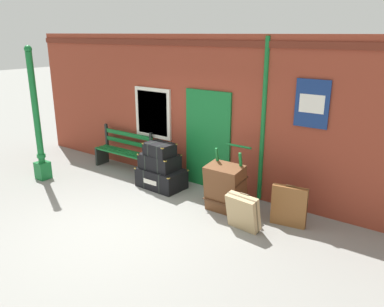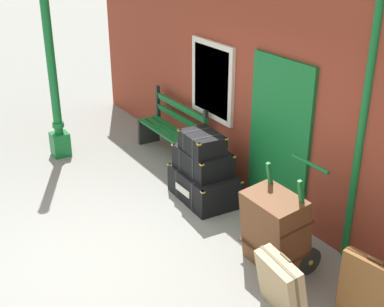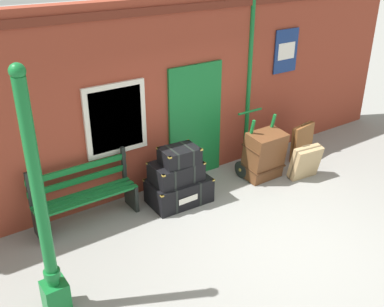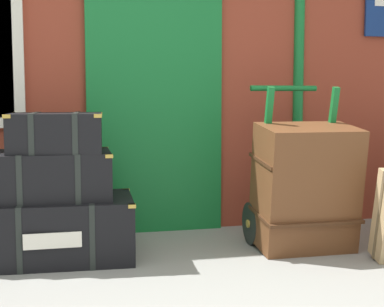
# 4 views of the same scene
# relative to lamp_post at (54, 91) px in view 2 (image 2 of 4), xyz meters

# --- Properties ---
(ground_plane) EXTENTS (60.00, 60.00, 0.00)m
(ground_plane) POSITION_rel_lamp_post_xyz_m (3.12, -0.58, -1.13)
(ground_plane) COLOR gray
(brick_facade) EXTENTS (10.40, 0.35, 3.20)m
(brick_facade) POSITION_rel_lamp_post_xyz_m (3.11, 2.01, 0.47)
(brick_facade) COLOR brown
(brick_facade) RESTS_ON ground
(lamp_post) EXTENTS (0.28, 0.28, 2.97)m
(lamp_post) POSITION_rel_lamp_post_xyz_m (0.00, 0.00, 0.00)
(lamp_post) COLOR #146B2D
(lamp_post) RESTS_ON ground
(platform_bench) EXTENTS (1.60, 0.43, 1.01)m
(platform_bench) POSITION_rel_lamp_post_xyz_m (1.04, 1.58, -0.68)
(platform_bench) COLOR #146B2D
(platform_bench) RESTS_ON ground
(steamer_trunk_base) EXTENTS (1.04, 0.70, 0.43)m
(steamer_trunk_base) POSITION_rel_lamp_post_xyz_m (2.53, 1.22, -0.92)
(steamer_trunk_base) COLOR black
(steamer_trunk_base) RESTS_ON ground
(steamer_trunk_middle) EXTENTS (0.82, 0.57, 0.33)m
(steamer_trunk_middle) POSITION_rel_lamp_post_xyz_m (2.49, 1.22, -0.55)
(steamer_trunk_middle) COLOR black
(steamer_trunk_middle) RESTS_ON steamer_trunk_base
(steamer_trunk_top) EXTENTS (0.64, 0.49, 0.27)m
(steamer_trunk_top) POSITION_rel_lamp_post_xyz_m (2.53, 1.18, -0.26)
(steamer_trunk_top) COLOR black
(steamer_trunk_top) RESTS_ON steamer_trunk_middle
(porters_trolley) EXTENTS (0.71, 0.62, 1.19)m
(porters_trolley) POSITION_rel_lamp_post_xyz_m (4.26, 1.20, -0.86)
(porters_trolley) COLOR black
(porters_trolley) RESTS_ON ground
(large_brown_trunk) EXTENTS (0.70, 0.54, 0.93)m
(large_brown_trunk) POSITION_rel_lamp_post_xyz_m (4.26, 1.03, -0.67)
(large_brown_trunk) COLOR brown
(large_brown_trunk) RESTS_ON ground
(suitcase_olive) EXTENTS (0.60, 0.38, 0.65)m
(suitcase_olive) POSITION_rel_lamp_post_xyz_m (4.89, 0.59, -0.81)
(suitcase_olive) COLOR tan
(suitcase_olive) RESTS_ON ground
(suitcase_caramel) EXTENTS (0.62, 0.22, 0.76)m
(suitcase_caramel) POSITION_rel_lamp_post_xyz_m (5.45, 1.19, -0.77)
(suitcase_caramel) COLOR brown
(suitcase_caramel) RESTS_ON ground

